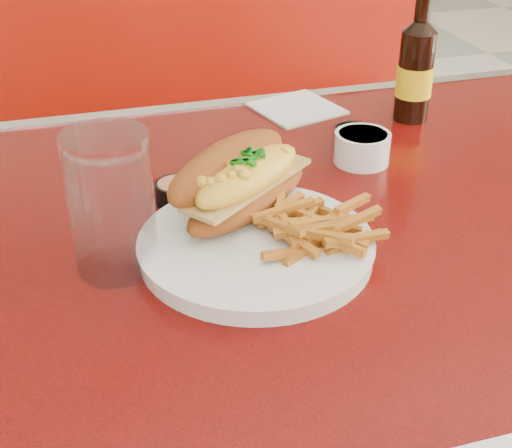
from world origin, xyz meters
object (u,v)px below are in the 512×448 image
object	(u,v)px
sauce_cup_right	(353,136)
beer_bottle	(416,68)
diner_table	(350,309)
booth_bench_far	(218,223)
fork	(293,219)
gravy_ramekin	(362,147)
water_tumbler	(111,204)
mac_hoagie	(241,180)
sauce_cup_left	(177,192)
dinner_plate	(256,246)

from	to	relation	value
sauce_cup_right	beer_bottle	world-z (taller)	beer_bottle
sauce_cup_right	diner_table	bearing A→B (deg)	-110.37
booth_bench_far	fork	distance (m)	0.99
gravy_ramekin	water_tumbler	size ratio (longest dim) A/B	0.53
mac_hoagie	water_tumbler	bearing A→B (deg)	161.18
diner_table	sauce_cup_left	world-z (taller)	sauce_cup_left
dinner_plate	sauce_cup_right	world-z (taller)	sauce_cup_right
diner_table	booth_bench_far	bearing A→B (deg)	90.00
booth_bench_far	mac_hoagie	bearing A→B (deg)	-100.79
gravy_ramekin	water_tumbler	distance (m)	0.41
fork	beer_bottle	distance (m)	0.42
sauce_cup_left	beer_bottle	xyz separation A→B (m)	(0.42, 0.17, 0.07)
sauce_cup_right	fork	bearing A→B (deg)	-128.12
fork	gravy_ramekin	xyz separation A→B (m)	(0.16, 0.16, 0.00)
booth_bench_far	sauce_cup_right	size ratio (longest dim) A/B	18.63
gravy_ramekin	fork	bearing A→B (deg)	-134.99
mac_hoagie	beer_bottle	distance (m)	0.43
booth_bench_far	sauce_cup_right	xyz separation A→B (m)	(0.07, -0.63, 0.50)
gravy_ramekin	beer_bottle	bearing A→B (deg)	41.90
dinner_plate	mac_hoagie	bearing A→B (deg)	87.54
dinner_plate	fork	world-z (taller)	same
booth_bench_far	dinner_plate	world-z (taller)	booth_bench_far
diner_table	gravy_ramekin	size ratio (longest dim) A/B	14.64
booth_bench_far	gravy_ramekin	size ratio (longest dim) A/B	14.28
dinner_plate	fork	distance (m)	0.07
beer_bottle	booth_bench_far	bearing A→B (deg)	109.33
beer_bottle	water_tumbler	size ratio (longest dim) A/B	1.43
sauce_cup_right	water_tumbler	size ratio (longest dim) A/B	0.41
dinner_plate	gravy_ramekin	world-z (taller)	gravy_ramekin
fork	gravy_ramekin	distance (m)	0.22
booth_bench_far	sauce_cup_left	size ratio (longest dim) A/B	19.90
sauce_cup_right	beer_bottle	distance (m)	0.16
gravy_ramekin	diner_table	bearing A→B (deg)	-114.47
dinner_plate	water_tumbler	world-z (taller)	water_tumbler
booth_bench_far	sauce_cup_right	bearing A→B (deg)	-83.98
water_tumbler	gravy_ramekin	bearing A→B (deg)	24.89
gravy_ramekin	water_tumbler	bearing A→B (deg)	-155.11
dinner_plate	gravy_ramekin	bearing A→B (deg)	41.86
beer_bottle	fork	bearing A→B (deg)	-136.43
booth_bench_far	gravy_ramekin	world-z (taller)	booth_bench_far
sauce_cup_left	beer_bottle	bearing A→B (deg)	22.33
booth_bench_far	gravy_ramekin	xyz separation A→B (m)	(0.06, -0.69, 0.51)
mac_hoagie	fork	xyz separation A→B (m)	(0.05, -0.04, -0.04)
gravy_ramekin	water_tumbler	xyz separation A→B (m)	(-0.37, -0.17, 0.06)
mac_hoagie	diner_table	bearing A→B (deg)	-40.18
mac_hoagie	sauce_cup_left	world-z (taller)	mac_hoagie
fork	water_tumbler	size ratio (longest dim) A/B	0.92
dinner_plate	beer_bottle	world-z (taller)	beer_bottle
water_tumbler	mac_hoagie	bearing A→B (deg)	18.90
mac_hoagie	water_tumbler	size ratio (longest dim) A/B	1.45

